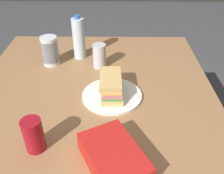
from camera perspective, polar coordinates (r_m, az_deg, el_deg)
dining_table at (r=1.07m, az=-4.61°, el=-8.49°), size 1.41×1.08×0.73m
paper_plate at (r=1.06m, az=0.00°, el=-1.93°), size 0.26×0.26×0.01m
sandwich at (r=1.04m, az=-0.11°, el=0.25°), size 0.18×0.10×0.08m
soda_can_red at (r=0.85m, az=-17.63°, el=-10.50°), size 0.07×0.07×0.12m
chip_bag at (r=0.79m, az=0.38°, el=-15.99°), size 0.27×0.24×0.07m
water_bottle_tall at (r=1.33m, az=-7.66°, el=11.05°), size 0.06×0.06×0.23m
plastic_cup_stack at (r=1.31m, az=-14.06°, el=8.09°), size 0.08×0.08×0.15m
soda_can_silver at (r=1.25m, az=-2.92°, el=7.17°), size 0.07×0.07×0.12m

